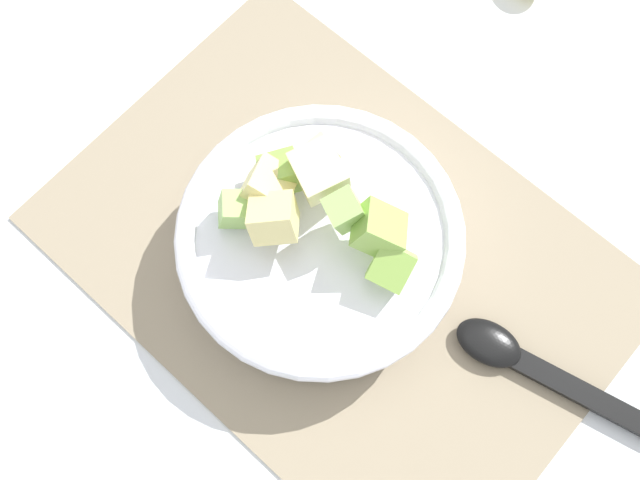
{
  "coord_description": "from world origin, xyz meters",
  "views": [
    {
      "loc": [
        -0.12,
        0.15,
        0.61
      ],
      "look_at": [
        0.01,
        0.01,
        0.05
      ],
      "focal_mm": 41.41,
      "sensor_mm": 36.0,
      "label": 1
    }
  ],
  "objects": [
    {
      "name": "ground_plane",
      "position": [
        0.0,
        0.0,
        0.0
      ],
      "size": [
        2.4,
        2.4,
        0.0
      ],
      "primitive_type": "plane",
      "color": "silver"
    },
    {
      "name": "placemat",
      "position": [
        0.0,
        0.0,
        0.0
      ],
      "size": [
        0.48,
        0.34,
        0.01
      ],
      "primitive_type": "cube",
      "color": "gray",
      "rests_on": "ground_plane"
    },
    {
      "name": "salad_bowl",
      "position": [
        0.01,
        0.01,
        0.04
      ],
      "size": [
        0.23,
        0.23,
        0.11
      ],
      "color": "white",
      "rests_on": "placemat"
    },
    {
      "name": "serving_spoon",
      "position": [
        -0.18,
        -0.03,
        0.01
      ],
      "size": [
        0.21,
        0.07,
        0.01
      ],
      "color": "black",
      "rests_on": "placemat"
    }
  ]
}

